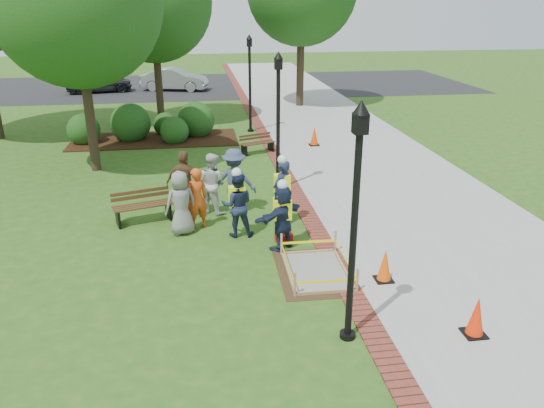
{
  "coord_description": "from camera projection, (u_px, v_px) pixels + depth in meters",
  "views": [
    {
      "loc": [
        -1.26,
        -10.73,
        5.69
      ],
      "look_at": [
        0.5,
        1.2,
        1.0
      ],
      "focal_mm": 35.0,
      "sensor_mm": 36.0,
      "label": 1
    }
  ],
  "objects": [
    {
      "name": "hivis_worker_b",
      "position": [
        282.0,
        190.0,
        13.99
      ],
      "size": [
        0.66,
        0.65,
        1.92
      ],
      "color": "#16173B",
      "rests_on": "ground"
    },
    {
      "name": "shrub_d",
      "position": [
        197.0,
        135.0,
        23.54
      ],
      "size": [
        1.62,
        1.62,
        1.62
      ],
      "primitive_type": "sphere",
      "color": "#134415",
      "rests_on": "ground"
    },
    {
      "name": "parked_car_a",
      "position": [
        100.0,
        92.0,
        34.34
      ],
      "size": [
        2.89,
        4.95,
        1.51
      ],
      "primitive_type": "imported",
      "rotation": [
        0.0,
        0.0,
        1.77
      ],
      "color": "#232426",
      "rests_on": "ground"
    },
    {
      "name": "wet_concrete_pad",
      "position": [
        317.0,
        263.0,
        11.7
      ],
      "size": [
        1.74,
        2.33,
        0.55
      ],
      "color": "#47331E",
      "rests_on": "ground"
    },
    {
      "name": "brick_edging",
      "position": [
        271.0,
        148.0,
        21.57
      ],
      "size": [
        0.5,
        60.0,
        0.03
      ],
      "primitive_type": "cube",
      "color": "maroon",
      "rests_on": "ground"
    },
    {
      "name": "sidewalk",
      "position": [
        348.0,
        145.0,
        22.02
      ],
      "size": [
        6.0,
        60.0,
        0.02
      ],
      "primitive_type": "cube",
      "color": "#9E9E99",
      "rests_on": "ground"
    },
    {
      "name": "casual_person_b",
      "position": [
        197.0,
        199.0,
        13.78
      ],
      "size": [
        0.61,
        0.5,
        1.65
      ],
      "color": "#D44A18",
      "rests_on": "ground"
    },
    {
      "name": "parking_lot",
      "position": [
        211.0,
        85.0,
        37.01
      ],
      "size": [
        36.0,
        12.0,
        0.01
      ],
      "primitive_type": "cube",
      "color": "black",
      "rests_on": "ground"
    },
    {
      "name": "lamp_far",
      "position": [
        250.0,
        76.0,
        23.38
      ],
      "size": [
        0.28,
        0.28,
        4.26
      ],
      "color": "black",
      "rests_on": "ground"
    },
    {
      "name": "casual_person_a",
      "position": [
        181.0,
        203.0,
        13.45
      ],
      "size": [
        0.62,
        0.51,
        1.67
      ],
      "color": "gray",
      "rests_on": "ground"
    },
    {
      "name": "bench_far",
      "position": [
        258.0,
        147.0,
        20.76
      ],
      "size": [
        1.43,
        0.9,
        0.74
      ],
      "color": "#55341D",
      "rests_on": "ground"
    },
    {
      "name": "lamp_mid",
      "position": [
        278.0,
        112.0,
        16.0
      ],
      "size": [
        0.28,
        0.28,
        4.26
      ],
      "color": "black",
      "rests_on": "ground"
    },
    {
      "name": "parked_car_b",
      "position": [
        175.0,
        90.0,
        35.07
      ],
      "size": [
        3.21,
        5.14,
        1.55
      ],
      "primitive_type": "imported",
      "rotation": [
        0.0,
        0.0,
        1.32
      ],
      "color": "#9A9B9F",
      "rests_on": "ground"
    },
    {
      "name": "toolbox",
      "position": [
        284.0,
        238.0,
        13.24
      ],
      "size": [
        0.45,
        0.31,
        0.21
      ],
      "primitive_type": "cube",
      "rotation": [
        0.0,
        0.0,
        0.21
      ],
      "color": "#A4120C",
      "rests_on": "ground"
    },
    {
      "name": "cone_front",
      "position": [
        476.0,
        317.0,
        9.45
      ],
      "size": [
        0.4,
        0.4,
        0.79
      ],
      "color": "black",
      "rests_on": "ground"
    },
    {
      "name": "hivis_worker_c",
      "position": [
        237.0,
        202.0,
        13.3
      ],
      "size": [
        0.55,
        0.38,
        1.81
      ],
      "color": "#16233A",
      "rests_on": "ground"
    },
    {
      "name": "cone_back",
      "position": [
        385.0,
        266.0,
        11.29
      ],
      "size": [
        0.38,
        0.38,
        0.75
      ],
      "color": "black",
      "rests_on": "ground"
    },
    {
      "name": "shrub_c",
      "position": [
        175.0,
        143.0,
        22.36
      ],
      "size": [
        1.19,
        1.19,
        1.19
      ],
      "primitive_type": "sphere",
      "color": "#134415",
      "rests_on": "ground"
    },
    {
      "name": "mulch_bed",
      "position": [
        155.0,
        140.0,
        22.77
      ],
      "size": [
        7.0,
        3.0,
        0.05
      ],
      "primitive_type": "cube",
      "color": "#381E0F",
      "rests_on": "ground"
    },
    {
      "name": "casual_person_d",
      "position": [
        185.0,
        184.0,
        14.51
      ],
      "size": [
        0.69,
        0.57,
        1.87
      ],
      "color": "brown",
      "rests_on": "ground"
    },
    {
      "name": "shrub_a",
      "position": [
        85.0,
        143.0,
        22.25
      ],
      "size": [
        1.35,
        1.35,
        1.35
      ],
      "primitive_type": "sphere",
      "color": "#134415",
      "rests_on": "ground"
    },
    {
      "name": "casual_person_c",
      "position": [
        212.0,
        183.0,
        14.8
      ],
      "size": [
        0.65,
        0.63,
        1.73
      ],
      "color": "silver",
      "rests_on": "ground"
    },
    {
      "name": "cone_far",
      "position": [
        314.0,
        136.0,
        21.77
      ],
      "size": [
        0.41,
        0.41,
        0.81
      ],
      "color": "black",
      "rests_on": "ground"
    },
    {
      "name": "casual_person_e",
      "position": [
        234.0,
        181.0,
        14.78
      ],
      "size": [
        0.67,
        0.51,
        1.85
      ],
      "color": "#394564",
      "rests_on": "ground"
    },
    {
      "name": "ground",
      "position": [
        258.0,
        265.0,
        12.12
      ],
      "size": [
        100.0,
        100.0,
        0.0
      ],
      "primitive_type": "plane",
      "color": "#285116",
      "rests_on": "ground"
    },
    {
      "name": "tree_back",
      "position": [
        153.0,
        2.0,
        23.85
      ],
      "size": [
        5.36,
        5.36,
        8.22
      ],
      "color": "#3D2D1E",
      "rests_on": "ground"
    },
    {
      "name": "bench_near",
      "position": [
        143.0,
        212.0,
        14.36
      ],
      "size": [
        1.65,
        0.94,
        0.85
      ],
      "color": "#4E3A1A",
      "rests_on": "ground"
    },
    {
      "name": "shrub_e",
      "position": [
        166.0,
        134.0,
        23.73
      ],
      "size": [
        1.06,
        1.06,
        1.06
      ],
      "primitive_type": "sphere",
      "color": "#134415",
      "rests_on": "ground"
    },
    {
      "name": "lamp_near",
      "position": [
        355.0,
        209.0,
        8.63
      ],
      "size": [
        0.28,
        0.28,
        4.26
      ],
      "color": "black",
      "rests_on": "ground"
    },
    {
      "name": "shrub_b",
      "position": [
        132.0,
        140.0,
        22.82
      ],
      "size": [
        1.7,
        1.7,
        1.7
      ],
      "primitive_type": "sphere",
      "color": "#134415",
      "rests_on": "ground"
    },
    {
      "name": "hivis_worker_a",
      "position": [
        282.0,
        215.0,
        12.61
      ],
      "size": [
        0.61,
        0.58,
        1.76
      ],
      "color": "#151B38",
      "rests_on": "ground"
    },
    {
      "name": "tree_left",
      "position": [
        75.0,
        1.0,
        16.79
      ],
      "size": [
        5.5,
        5.5,
        8.36
      ],
      "color": "#3D2D1E",
      "rests_on": "ground"
    }
  ]
}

